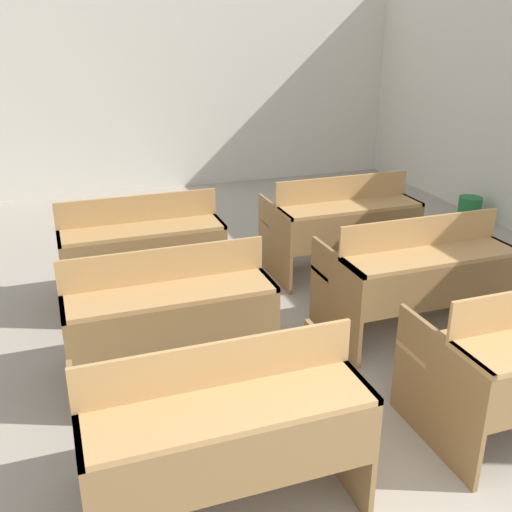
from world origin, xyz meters
TOP-DOWN VIEW (x-y plane):
  - wall_back at (0.00, 7.19)m, footprint 6.80×0.06m
  - bench_front_left at (-0.83, 1.36)m, footprint 1.27×0.78m
  - bench_second_left at (-0.83, 2.56)m, footprint 1.27×0.78m
  - bench_second_right at (1.00, 2.55)m, footprint 1.27×0.78m
  - bench_third_left at (-0.80, 3.76)m, footprint 1.27×0.78m
  - bench_third_right at (1.01, 3.77)m, footprint 1.27×0.78m
  - wastepaper_bin at (3.10, 4.58)m, footprint 0.26×0.26m

SIDE VIEW (x-z plane):
  - wastepaper_bin at x=3.10m, z-range 0.00..0.28m
  - bench_front_left at x=-0.83m, z-range 0.02..0.92m
  - bench_second_left at x=-0.83m, z-range 0.02..0.92m
  - bench_second_right at x=1.00m, z-range 0.02..0.92m
  - bench_third_left at x=-0.80m, z-range 0.02..0.92m
  - bench_third_right at x=1.01m, z-range 0.02..0.92m
  - wall_back at x=0.00m, z-range 0.00..2.73m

